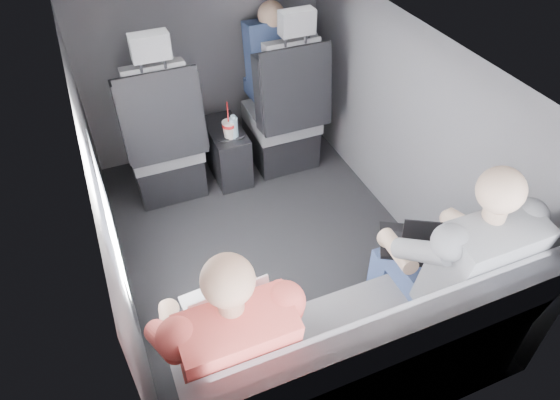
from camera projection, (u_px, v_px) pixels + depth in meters
name	position (u px, v px, depth m)	size (l,w,h in m)	color
floor	(271.00, 250.00, 3.24)	(2.60, 2.60, 0.00)	black
ceiling	(268.00, 53.00, 2.35)	(2.60, 2.60, 0.00)	#B2B2AD
panel_left	(105.00, 209.00, 2.53)	(0.02, 2.60, 1.35)	#56565B
panel_right	(406.00, 133.00, 3.05)	(0.02, 2.60, 1.35)	#56565B
panel_front	(205.00, 69.00, 3.69)	(1.80, 0.02, 1.35)	#56565B
panel_back	(397.00, 359.00, 1.89)	(1.80, 0.02, 1.35)	#56565B
side_window	(108.00, 212.00, 2.18)	(0.02, 0.75, 0.42)	white
seatbelt	(295.00, 80.00, 3.31)	(0.05, 0.01, 0.65)	black
front_seat_left	(164.00, 146.00, 3.43)	(0.52, 0.58, 1.26)	black
front_seat_right	(285.00, 119.00, 3.69)	(0.52, 0.58, 1.26)	black
center_console	(227.00, 152.00, 3.72)	(0.24, 0.48, 0.41)	black
rear_bench	(356.00, 360.00, 2.30)	(1.60, 0.57, 0.92)	#56565B
soda_cup	(229.00, 129.00, 3.46)	(0.09, 0.09, 0.28)	white
water_bottle	(234.00, 127.00, 3.46)	(0.06, 0.06, 0.17)	#99B9D0
laptop_white	(227.00, 307.00, 2.12)	(0.36, 0.34, 0.25)	silver
laptop_black	(424.00, 244.00, 2.40)	(0.43, 0.47, 0.25)	black
passenger_rear_left	(229.00, 345.00, 1.98)	(0.51, 0.63, 1.24)	#36353A
passenger_rear_right	(452.00, 264.00, 2.29)	(0.53, 0.64, 1.26)	navy
passenger_front_right	(272.00, 61.00, 3.64)	(0.38, 0.38, 0.74)	navy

